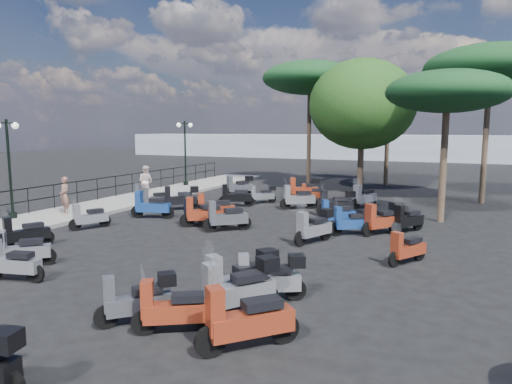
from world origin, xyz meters
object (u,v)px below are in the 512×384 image
at_px(broadleaf_tree, 362,104).
at_px(pine_3, 447,92).
at_px(scooter_3, 155,199).
at_px(scooter_2, 89,217).
at_px(scooter_9, 151,206).
at_px(scooter_23, 298,198).
at_px(scooter_26, 407,249).
at_px(scooter_29, 364,197).
at_px(pine_1, 490,68).
at_px(scooter_5, 239,186).
at_px(scooter_11, 304,189).
at_px(scooter_14, 226,218).
at_px(scooter_21, 337,214).
at_px(scooter_10, 235,197).
at_px(scooter_6, 12,263).
at_px(scooter_1, 25,234).
at_px(lamp_post_2, 185,149).
at_px(pine_2, 310,78).
at_px(scooter_24, 174,310).
at_px(scooter_8, 200,213).
at_px(scooter_16, 262,195).
at_px(scooter_4, 180,198).
at_px(scooter_0, 22,251).
at_px(scooter_19, 269,279).
at_px(lamp_post_1, 9,162).
at_px(scooter_28, 382,219).
at_px(scooter_30, 240,280).
at_px(pedestrian_far, 146,181).
at_px(scooter_32, 351,222).
at_px(pine_0, 389,90).
at_px(scooter_15, 215,209).
at_px(scooter_31, 204,214).
at_px(scooter_25, 239,289).
at_px(scooter_13, 138,300).
at_px(scooter_22, 336,203).
at_px(scooter_17, 312,194).

relative_size(broadleaf_tree, pine_3, 1.30).
bearing_deg(scooter_3, scooter_2, 130.09).
bearing_deg(scooter_9, scooter_23, -63.22).
height_order(scooter_26, scooter_29, scooter_29).
bearing_deg(pine_1, pine_3, -106.83).
relative_size(scooter_5, scooter_11, 0.91).
height_order(scooter_14, scooter_21, scooter_14).
bearing_deg(scooter_10, scooter_6, 153.78).
relative_size(scooter_9, scooter_11, 1.07).
distance_m(scooter_1, scooter_3, 7.63).
xyz_separation_m(lamp_post_2, pine_2, (6.58, 5.33, 4.64)).
xyz_separation_m(scooter_23, scooter_24, (2.09, -13.42, -0.05)).
bearing_deg(lamp_post_2, scooter_8, -35.32).
bearing_deg(scooter_23, scooter_26, -177.36).
relative_size(scooter_16, scooter_23, 0.83).
relative_size(scooter_16, pine_3, 0.21).
relative_size(scooter_4, scooter_24, 1.05).
bearing_deg(scooter_1, scooter_0, 165.25).
relative_size(scooter_21, pine_3, 0.24).
bearing_deg(scooter_19, scooter_8, 12.19).
distance_m(lamp_post_1, scooter_1, 5.24).
distance_m(scooter_4, scooter_8, 3.69).
xyz_separation_m(scooter_1, scooter_29, (8.39, 11.76, 0.04)).
bearing_deg(scooter_28, scooter_30, 113.31).
distance_m(scooter_2, pine_2, 18.92).
bearing_deg(pedestrian_far, scooter_10, 178.06).
relative_size(scooter_32, pine_0, 0.20).
relative_size(scooter_15, broadleaf_tree, 0.22).
relative_size(scooter_10, scooter_14, 1.13).
height_order(scooter_15, scooter_31, same).
relative_size(broadleaf_tree, pine_2, 0.95).
relative_size(scooter_16, scooter_25, 0.80).
bearing_deg(pedestrian_far, pine_2, -118.73).
xyz_separation_m(lamp_post_2, scooter_14, (8.26, -10.38, -1.97)).
bearing_deg(lamp_post_1, scooter_10, 37.64).
height_order(scooter_13, scooter_16, scooter_13).
distance_m(scooter_3, scooter_6, 10.46).
bearing_deg(scooter_11, scooter_19, 164.57).
bearing_deg(scooter_15, scooter_8, 143.20).
bearing_deg(scooter_31, scooter_22, -70.83).
relative_size(scooter_4, scooter_21, 1.06).
relative_size(pedestrian_far, scooter_14, 1.14).
height_order(scooter_10, scooter_25, scooter_25).
bearing_deg(scooter_29, scooter_6, 92.93).
xyz_separation_m(scooter_5, scooter_14, (3.45, -8.30, -0.04)).
relative_size(scooter_13, pine_1, 0.16).
relative_size(scooter_5, scooter_23, 0.99).
xyz_separation_m(scooter_15, scooter_19, (5.25, -7.15, -0.00)).
height_order(lamp_post_2, scooter_14, lamp_post_2).
xyz_separation_m(scooter_2, scooter_17, (5.82, 9.53, -0.02)).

